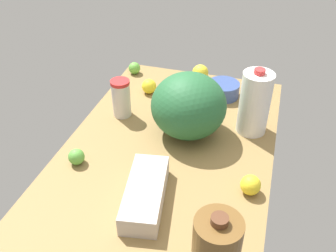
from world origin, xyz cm
name	(u,v)px	position (x,y,z in cm)	size (l,w,h in cm)	color
countertop	(168,151)	(0.00, 0.00, 1.50)	(120.00, 76.00, 3.00)	olive
tumbler_cup	(121,98)	(-15.48, -24.44, 11.05)	(7.71, 7.71, 16.02)	silver
mixing_bowl	(223,90)	(-42.21, 13.07, 6.23)	(14.08, 14.08, 6.46)	#374D8B
egg_carton	(145,193)	(27.13, 0.80, 6.43)	(28.46, 11.31, 6.86)	#BDB3A9
watermelon	(189,106)	(-11.44, 4.61, 15.33)	(28.29, 28.29, 24.66)	#276336
milk_jug	(255,103)	(-20.04, 27.97, 15.56)	(11.56, 11.56, 26.69)	white
lime_loose	(134,68)	(-50.69, -32.40, 5.88)	(5.75, 5.75, 5.75)	#62B13F
lime_beside_bowl	(76,157)	(17.19, -28.18, 5.86)	(5.72, 5.72, 5.72)	#5CAB41
lemon_far_back	(251,185)	(14.03, 31.55, 6.29)	(6.59, 6.59, 6.59)	yellow
lemon_near_front	(149,86)	(-35.28, -19.49, 6.30)	(6.60, 6.60, 6.60)	yellow
lemon_by_jug	(201,73)	(-53.56, 0.36, 6.85)	(7.71, 7.71, 7.71)	yellow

